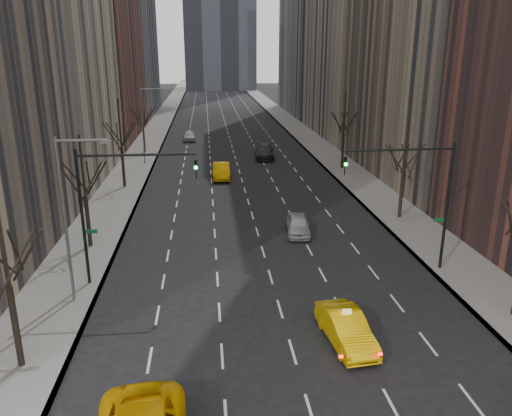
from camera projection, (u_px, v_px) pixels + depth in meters
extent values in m
plane|color=black|center=(310.00, 411.00, 19.19)|extent=(400.00, 400.00, 0.00)
cube|color=slate|center=(155.00, 132.00, 84.39)|extent=(4.50, 320.00, 0.15)
cube|color=slate|center=(298.00, 130.00, 86.73)|extent=(4.50, 320.00, 0.15)
cylinder|color=black|center=(16.00, 326.00, 21.22)|extent=(0.28, 0.28, 3.78)
cylinder|color=black|center=(0.00, 235.00, 19.97)|extent=(0.16, 0.16, 4.50)
cylinder|color=black|center=(16.00, 251.00, 21.10)|extent=(0.42, 1.80, 2.52)
cylinder|color=black|center=(27.00, 255.00, 20.64)|extent=(1.74, 0.72, 2.52)
cylinder|color=black|center=(16.00, 264.00, 19.82)|extent=(1.46, 1.25, 2.52)
cylinder|color=black|center=(88.00, 222.00, 34.53)|extent=(0.28, 0.28, 3.57)
cylinder|color=black|center=(82.00, 166.00, 33.35)|extent=(0.16, 0.16, 4.25)
cylinder|color=black|center=(89.00, 176.00, 34.44)|extent=(0.42, 1.80, 2.52)
cylinder|color=black|center=(97.00, 178.00, 33.98)|extent=(1.74, 0.72, 2.52)
cylinder|color=black|center=(92.00, 181.00, 33.16)|extent=(1.46, 1.25, 2.52)
cylinder|color=black|center=(78.00, 183.00, 32.80)|extent=(0.42, 1.80, 2.52)
cylinder|color=black|center=(70.00, 181.00, 33.27)|extent=(1.74, 0.72, 2.52)
cylinder|color=black|center=(75.00, 178.00, 34.08)|extent=(1.46, 1.25, 2.52)
cylinder|color=black|center=(123.00, 167.00, 49.65)|extent=(0.28, 0.28, 3.99)
cylinder|color=black|center=(120.00, 123.00, 48.33)|extent=(0.16, 0.16, 4.75)
cylinder|color=black|center=(123.00, 134.00, 49.49)|extent=(0.42, 1.80, 2.52)
cylinder|color=black|center=(129.00, 134.00, 49.03)|extent=(1.74, 0.72, 2.52)
cylinder|color=black|center=(127.00, 136.00, 48.21)|extent=(1.46, 1.25, 2.52)
cylinder|color=black|center=(118.00, 136.00, 47.85)|extent=(0.42, 1.80, 2.52)
cylinder|color=black|center=(112.00, 136.00, 48.32)|extent=(1.74, 0.72, 2.52)
cylinder|color=black|center=(115.00, 134.00, 49.13)|extent=(1.46, 1.25, 2.52)
cylinder|color=black|center=(144.00, 140.00, 66.81)|extent=(0.28, 0.28, 3.36)
cylinder|color=black|center=(142.00, 112.00, 65.70)|extent=(0.16, 0.16, 4.00)
cylinder|color=black|center=(144.00, 117.00, 66.75)|extent=(0.42, 1.80, 2.52)
cylinder|color=black|center=(149.00, 117.00, 66.29)|extent=(1.74, 0.72, 2.52)
cylinder|color=black|center=(147.00, 118.00, 65.47)|extent=(1.46, 1.25, 2.52)
cylinder|color=black|center=(141.00, 119.00, 65.12)|extent=(0.42, 1.80, 2.52)
cylinder|color=black|center=(136.00, 118.00, 65.58)|extent=(1.74, 0.72, 2.52)
cylinder|color=black|center=(138.00, 117.00, 66.40)|extent=(1.46, 1.25, 2.52)
cylinder|color=black|center=(510.00, 220.00, 24.92)|extent=(1.46, 1.25, 2.52)
cylinder|color=black|center=(401.00, 196.00, 40.61)|extent=(0.28, 0.28, 3.57)
cylinder|color=black|center=(405.00, 149.00, 39.43)|extent=(0.16, 0.16, 4.25)
cylinder|color=black|center=(402.00, 157.00, 40.52)|extent=(0.42, 1.80, 2.52)
cylinder|color=black|center=(413.00, 159.00, 40.06)|extent=(1.74, 0.72, 2.52)
cylinder|color=black|center=(415.00, 161.00, 39.24)|extent=(1.46, 1.25, 2.52)
cylinder|color=black|center=(407.00, 162.00, 38.88)|extent=(0.42, 1.80, 2.52)
cylinder|color=black|center=(396.00, 161.00, 39.34)|extent=(1.74, 0.72, 2.52)
cylinder|color=black|center=(394.00, 158.00, 40.16)|extent=(1.46, 1.25, 2.52)
cylinder|color=black|center=(343.00, 151.00, 57.62)|extent=(0.28, 0.28, 3.99)
cylinder|color=black|center=(345.00, 113.00, 56.30)|extent=(0.16, 0.16, 4.75)
cylinder|color=black|center=(343.00, 122.00, 57.46)|extent=(0.42, 1.80, 2.52)
cylinder|color=black|center=(350.00, 123.00, 57.00)|extent=(1.74, 0.72, 2.52)
cylinder|color=black|center=(351.00, 124.00, 56.18)|extent=(1.46, 1.25, 2.52)
cylinder|color=black|center=(345.00, 124.00, 55.83)|extent=(0.42, 1.80, 2.52)
cylinder|color=black|center=(338.00, 123.00, 56.29)|extent=(1.74, 0.72, 2.52)
cylinder|color=black|center=(337.00, 122.00, 57.11)|extent=(1.46, 1.25, 2.52)
cylinder|color=black|center=(83.00, 219.00, 28.29)|extent=(0.18, 0.18, 8.00)
cylinder|color=black|center=(136.00, 155.00, 27.51)|extent=(6.50, 0.14, 0.14)
imported|color=black|center=(196.00, 169.00, 28.09)|extent=(0.18, 0.22, 1.10)
sphere|color=#0CFF33|center=(196.00, 168.00, 27.87)|extent=(0.20, 0.20, 0.20)
cube|color=#0C5926|center=(91.00, 231.00, 28.57)|extent=(0.70, 0.04, 0.22)
cylinder|color=black|center=(447.00, 207.00, 30.34)|extent=(0.18, 0.18, 8.00)
cylinder|color=black|center=(401.00, 150.00, 28.95)|extent=(6.50, 0.14, 0.14)
imported|color=black|center=(345.00, 166.00, 28.91)|extent=(0.18, 0.22, 1.10)
sphere|color=#0CFF33|center=(346.00, 164.00, 28.69)|extent=(0.20, 0.20, 0.20)
cube|color=#0C5926|center=(439.00, 220.00, 30.55)|extent=(0.70, 0.04, 0.22)
cylinder|color=slate|center=(65.00, 222.00, 26.20)|extent=(0.16, 0.16, 9.00)
cylinder|color=slate|center=(82.00, 140.00, 25.03)|extent=(2.60, 0.14, 0.14)
cube|color=slate|center=(106.00, 142.00, 25.17)|extent=(0.50, 0.22, 0.15)
cylinder|color=slate|center=(142.00, 126.00, 59.40)|extent=(0.16, 0.16, 9.00)
cylinder|color=slate|center=(151.00, 89.00, 58.22)|extent=(2.60, 0.14, 0.14)
cube|color=slate|center=(162.00, 90.00, 58.37)|extent=(0.50, 0.22, 0.15)
imported|color=#FBBF05|center=(346.00, 328.00, 23.49)|extent=(2.11, 4.78, 1.53)
imported|color=#A7AAAF|center=(298.00, 225.00, 37.55)|extent=(2.17, 4.41, 1.45)
imported|color=#E5A004|center=(221.00, 171.00, 53.85)|extent=(1.85, 5.10, 1.67)
imported|color=#29282D|center=(265.00, 151.00, 63.99)|extent=(2.93, 6.11, 1.72)
imported|color=silver|center=(190.00, 136.00, 76.47)|extent=(1.76, 4.33, 1.47)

